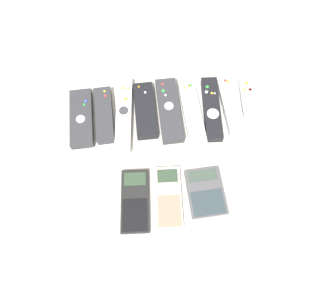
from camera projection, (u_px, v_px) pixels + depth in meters
The scene contains 13 objects.
ground_plane at pixel (169, 158), 0.83m from camera, with size 3.00×3.00×0.00m, color beige.
remote_0 at pixel (82, 118), 0.87m from camera, with size 0.07×0.17×0.02m.
remote_1 at pixel (104, 115), 0.87m from camera, with size 0.05×0.16×0.03m.
remote_2 at pixel (124, 114), 0.87m from camera, with size 0.05×0.22×0.02m.
remote_3 at pixel (145, 110), 0.88m from camera, with size 0.06×0.17×0.03m.
remote_4 at pixel (169, 110), 0.87m from camera, with size 0.06×0.19×0.03m.
remote_5 at pixel (191, 109), 0.88m from camera, with size 0.06×0.21×0.02m.
remote_6 at pixel (211, 109), 0.88m from camera, with size 0.05×0.19×0.03m.
remote_7 at pixel (230, 103), 0.88m from camera, with size 0.05×0.19×0.03m.
remote_8 at pixel (249, 105), 0.89m from camera, with size 0.05×0.18×0.02m.
calculator_0 at pixel (135, 201), 0.78m from camera, with size 0.07×0.15×0.02m.
calculator_1 at pixel (169, 197), 0.78m from camera, with size 0.07×0.15×0.01m.
calculator_2 at pixel (206, 192), 0.79m from camera, with size 0.09×0.12×0.01m.
Camera 1 is at (-0.03, -0.32, 0.77)m, focal length 35.00 mm.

